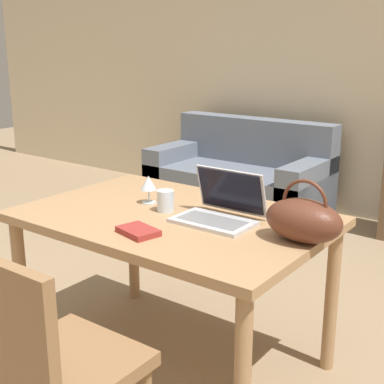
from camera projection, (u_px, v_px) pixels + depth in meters
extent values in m
cube|color=#A87F56|center=(173.00, 219.00, 2.35)|extent=(1.33, 0.89, 0.04)
cylinder|color=#A87F56|center=(22.00, 290.00, 2.50)|extent=(0.06, 0.06, 0.69)
cylinder|color=#A87F56|center=(242.00, 384.00, 1.81)|extent=(0.06, 0.06, 0.69)
cylinder|color=#A87F56|center=(133.00, 242.00, 3.10)|extent=(0.06, 0.06, 0.69)
cylinder|color=#A87F56|center=(331.00, 299.00, 2.40)|extent=(0.06, 0.06, 0.69)
cube|color=olive|center=(65.00, 366.00, 1.73)|extent=(0.44, 0.44, 0.05)
cube|color=olive|center=(5.00, 328.00, 1.51)|extent=(0.42, 0.04, 0.41)
cylinder|color=olive|center=(74.00, 381.00, 2.04)|extent=(0.04, 0.04, 0.42)
cube|color=slate|center=(237.00, 191.00, 4.67)|extent=(1.52, 0.77, 0.42)
cube|color=slate|center=(255.00, 140.00, 4.78)|extent=(1.52, 0.20, 0.40)
cube|color=slate|center=(177.00, 173.00, 5.02)|extent=(0.20, 0.77, 0.56)
cube|color=slate|center=(307.00, 196.00, 4.27)|extent=(0.20, 0.77, 0.56)
cube|color=silver|center=(213.00, 222.00, 2.23)|extent=(0.33, 0.20, 0.02)
cube|color=gray|center=(212.00, 220.00, 2.22)|extent=(0.28, 0.13, 0.00)
cube|color=silver|center=(231.00, 191.00, 2.31)|extent=(0.33, 0.06, 0.20)
cube|color=black|center=(230.00, 191.00, 2.30)|extent=(0.31, 0.06, 0.18)
cylinder|color=silver|center=(165.00, 201.00, 2.38)|extent=(0.08, 0.08, 0.10)
cylinder|color=silver|center=(149.00, 202.00, 2.52)|extent=(0.07, 0.07, 0.01)
cylinder|color=silver|center=(149.00, 196.00, 2.51)|extent=(0.01, 0.01, 0.06)
cone|color=silver|center=(149.00, 183.00, 2.49)|extent=(0.08, 0.08, 0.07)
ellipsoid|color=#592D1E|center=(304.00, 220.00, 2.01)|extent=(0.30, 0.19, 0.17)
torus|color=#592D1E|center=(305.00, 203.00, 1.99)|extent=(0.18, 0.01, 0.18)
cube|color=maroon|center=(138.00, 231.00, 2.10)|extent=(0.18, 0.15, 0.02)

